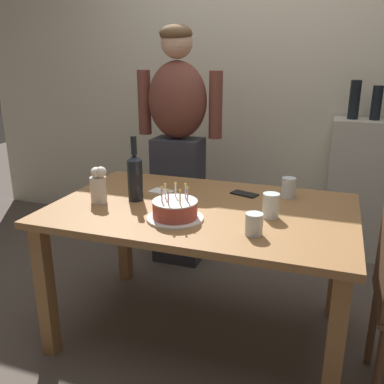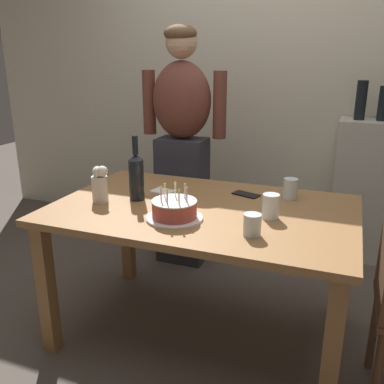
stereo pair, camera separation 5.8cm
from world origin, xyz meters
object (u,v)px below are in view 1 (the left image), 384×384
object	(u,v)px
birthday_cake	(175,211)
water_glass_far	(271,206)
wine_bottle	(135,176)
napkin_stack	(161,192)
water_glass_near	(289,188)
water_glass_side	(254,224)
cell_phone	(244,194)
flower_vase	(98,183)
person_man_bearded	(178,145)

from	to	relation	value
birthday_cake	water_glass_far	bearing A→B (deg)	22.66
wine_bottle	napkin_stack	size ratio (longest dim) A/B	2.79
napkin_stack	water_glass_far	bearing A→B (deg)	-16.17
birthday_cake	wine_bottle	bearing A→B (deg)	147.09
water_glass_near	birthday_cake	bearing A→B (deg)	-132.50
water_glass_side	cell_phone	distance (m)	0.55
cell_phone	flower_vase	distance (m)	0.78
cell_phone	napkin_stack	world-z (taller)	same
birthday_cake	wine_bottle	distance (m)	0.36
water_glass_near	flower_vase	distance (m)	1.00
water_glass_far	cell_phone	xyz separation A→B (m)	(-0.19, 0.30, -0.05)
cell_phone	water_glass_side	bearing A→B (deg)	-54.96
birthday_cake	wine_bottle	size ratio (longest dim) A/B	0.78
wine_bottle	person_man_bearded	xyz separation A→B (m)	(-0.07, 0.81, 0.00)
water_glass_side	napkin_stack	size ratio (longest dim) A/B	0.78
water_glass_far	water_glass_near	bearing A→B (deg)	82.44
wine_bottle	person_man_bearded	world-z (taller)	person_man_bearded
flower_vase	person_man_bearded	xyz separation A→B (m)	(0.09, 0.91, 0.03)
water_glass_near	wine_bottle	xyz separation A→B (m)	(-0.75, -0.31, 0.08)
water_glass_side	person_man_bearded	size ratio (longest dim) A/B	0.06
water_glass_side	napkin_stack	world-z (taller)	water_glass_side
wine_bottle	person_man_bearded	bearing A→B (deg)	95.15
water_glass_side	wine_bottle	size ratio (longest dim) A/B	0.28
birthday_cake	cell_phone	size ratio (longest dim) A/B	1.84
water_glass_near	person_man_bearded	world-z (taller)	person_man_bearded
birthday_cake	person_man_bearded	bearing A→B (deg)	110.20
water_glass_far	person_man_bearded	world-z (taller)	person_man_bearded
napkin_stack	flower_vase	world-z (taller)	flower_vase
flower_vase	water_glass_near	bearing A→B (deg)	23.88
water_glass_near	flower_vase	size ratio (longest dim) A/B	0.56
cell_phone	flower_vase	bearing A→B (deg)	-132.52
flower_vase	cell_phone	bearing A→B (deg)	28.80
napkin_stack	birthday_cake	bearing A→B (deg)	-57.92
birthday_cake	person_man_bearded	size ratio (longest dim) A/B	0.16
water_glass_far	person_man_bearded	size ratio (longest dim) A/B	0.07
wine_bottle	flower_vase	size ratio (longest dim) A/B	1.75
water_glass_near	wine_bottle	size ratio (longest dim) A/B	0.32
water_glass_far	napkin_stack	xyz separation A→B (m)	(-0.64, 0.18, -0.05)
flower_vase	person_man_bearded	distance (m)	0.92
birthday_cake	water_glass_far	world-z (taller)	birthday_cake
cell_phone	napkin_stack	distance (m)	0.46
wine_bottle	napkin_stack	distance (m)	0.22
wine_bottle	cell_phone	size ratio (longest dim) A/B	2.36
water_glass_near	wine_bottle	world-z (taller)	wine_bottle
water_glass_far	water_glass_side	world-z (taller)	water_glass_far
person_man_bearded	wine_bottle	bearing A→B (deg)	95.15
water_glass_near	flower_vase	world-z (taller)	flower_vase
birthday_cake	flower_vase	xyz separation A→B (m)	(-0.46, 0.09, 0.06)
flower_vase	person_man_bearded	world-z (taller)	person_man_bearded
water_glass_side	cell_phone	size ratio (longest dim) A/B	0.66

